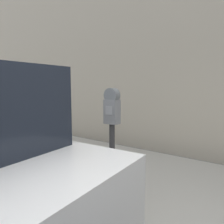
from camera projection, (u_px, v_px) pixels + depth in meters
The scene contains 3 objects.
sidewalk at pixel (173, 188), 3.49m from camera, with size 24.00×2.80×0.14m.
building_facade at pixel (212, 11), 4.71m from camera, with size 24.00×0.30×6.63m.
parking_meter at pixel (112, 124), 2.94m from camera, with size 0.20×0.14×1.53m.
Camera 1 is at (1.17, -1.05, 1.71)m, focal length 35.00 mm.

